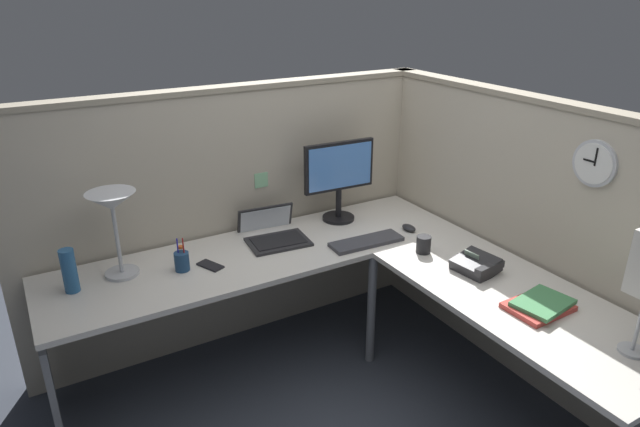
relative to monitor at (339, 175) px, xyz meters
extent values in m
plane|color=#383D47|center=(-0.23, -0.64, -1.02)|extent=(6.80, 6.80, 0.00)
cube|color=#B7AD99|center=(-0.59, 0.23, -0.25)|extent=(2.57, 0.10, 1.55)
cube|color=gray|center=(-0.59, 0.23, 0.54)|extent=(2.57, 0.12, 0.03)
cube|color=#B7AD99|center=(0.64, -0.90, -0.25)|extent=(0.10, 2.37, 1.55)
cube|color=gray|center=(0.64, -0.90, 0.54)|extent=(0.12, 2.37, 0.03)
cube|color=beige|center=(-0.60, -0.17, -0.31)|extent=(2.35, 0.66, 0.03)
cube|color=beige|center=(0.24, -1.24, -0.31)|extent=(0.66, 1.49, 0.03)
cylinder|color=slate|center=(-0.07, -0.48, -0.67)|extent=(0.05, 0.05, 0.70)
cube|color=slate|center=(-1.76, -0.17, -0.67)|extent=(0.03, 0.58, 0.60)
cylinder|color=black|center=(0.00, 0.00, -0.28)|extent=(0.20, 0.20, 0.02)
cylinder|color=black|center=(0.00, 0.00, -0.18)|extent=(0.04, 0.04, 0.20)
cube|color=black|center=(0.00, 0.00, 0.06)|extent=(0.46, 0.05, 0.30)
cube|color=#4C84D8|center=(0.00, -0.02, 0.06)|extent=(0.42, 0.03, 0.26)
cube|color=#232326|center=(-0.48, -0.12, -0.29)|extent=(0.36, 0.27, 0.02)
cube|color=black|center=(-0.48, -0.12, -0.28)|extent=(0.31, 0.21, 0.00)
cube|color=#232326|center=(-0.46, 0.10, -0.25)|extent=(0.35, 0.10, 0.22)
cube|color=silver|center=(-0.46, 0.10, -0.25)|extent=(0.31, 0.08, 0.18)
cube|color=#38383D|center=(-0.05, -0.38, -0.28)|extent=(0.44, 0.16, 0.02)
ellipsoid|color=#232326|center=(0.28, -0.36, -0.28)|extent=(0.06, 0.10, 0.03)
cylinder|color=#B7BABF|center=(-1.33, -0.05, -0.29)|extent=(0.17, 0.17, 0.02)
cylinder|color=#B7BABF|center=(-1.33, -0.05, -0.09)|extent=(0.02, 0.02, 0.38)
cone|color=#B7BABF|center=(-1.33, -0.05, 0.11)|extent=(0.24, 0.24, 0.09)
cylinder|color=navy|center=(-1.05, -0.16, -0.24)|extent=(0.08, 0.08, 0.10)
cylinder|color=#1E1EB2|center=(-1.06, -0.16, -0.18)|extent=(0.01, 0.01, 0.13)
cylinder|color=#B21E1E|center=(-1.04, -0.17, -0.18)|extent=(0.01, 0.01, 0.13)
cylinder|color=#D8591E|center=(-1.05, -0.15, -0.17)|extent=(0.03, 0.03, 0.01)
cube|color=black|center=(-0.91, -0.20, -0.29)|extent=(0.12, 0.16, 0.01)
cylinder|color=#26598C|center=(-1.57, -0.11, -0.18)|extent=(0.07, 0.07, 0.22)
cube|color=#232326|center=(0.25, -0.93, -0.26)|extent=(0.21, 0.22, 0.10)
cube|color=#8CA58C|center=(0.24, -0.90, -0.22)|extent=(0.02, 0.09, 0.04)
cube|color=#232326|center=(0.26, -1.02, -0.24)|extent=(0.19, 0.06, 0.04)
cube|color=#BF3F38|center=(0.23, -1.34, -0.28)|extent=(0.28, 0.22, 0.02)
cube|color=#3F7F4C|center=(0.25, -1.35, -0.26)|extent=(0.29, 0.23, 0.02)
cylinder|color=#B7BABF|center=(0.30, -1.75, -0.29)|extent=(0.11, 0.11, 0.01)
cylinder|color=#B7BABF|center=(0.30, -1.75, -0.15)|extent=(0.02, 0.02, 0.27)
cylinder|color=black|center=(0.16, -0.63, -0.25)|extent=(0.08, 0.08, 0.10)
cylinder|color=#B7BABF|center=(0.59, -1.26, 0.32)|extent=(0.03, 0.22, 0.22)
cylinder|color=white|center=(0.57, -1.26, 0.32)|extent=(0.00, 0.19, 0.19)
cube|color=black|center=(0.57, -1.24, 0.33)|extent=(0.00, 0.06, 0.01)
cube|color=black|center=(0.57, -1.27, 0.36)|extent=(0.00, 0.01, 0.08)
cube|color=#8CCC99|center=(-0.44, 0.18, -0.01)|extent=(0.09, 0.00, 0.09)
camera|label=1|loc=(-1.72, -2.74, 1.08)|focal=31.41mm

